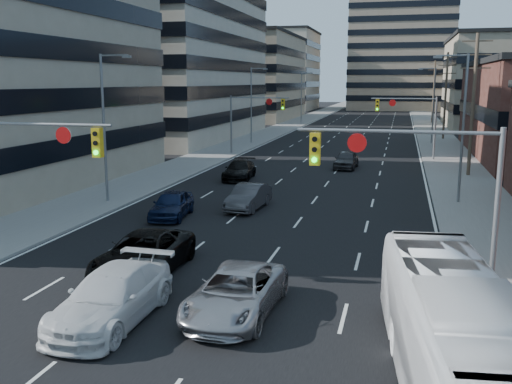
{
  "coord_description": "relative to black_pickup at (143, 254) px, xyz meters",
  "views": [
    {
      "loc": [
        6.89,
        -11.16,
        7.41
      ],
      "look_at": [
        0.3,
        14.78,
        2.2
      ],
      "focal_mm": 40.0,
      "sensor_mm": 36.0,
      "label": 1
    }
  ],
  "objects": [
    {
      "name": "streetlight_right_near",
      "position": [
        12.95,
        16.58,
        4.26
      ],
      "size": [
        2.03,
        0.22,
        9.0
      ],
      "color": "slate",
      "rests_on": "ground"
    },
    {
      "name": "sidewalk_right",
      "position": [
        14.11,
        121.58,
        -0.72
      ],
      "size": [
        5.0,
        300.0,
        0.15
      ],
      "primitive_type": "cube",
      "color": "slate",
      "rests_on": "ground"
    },
    {
      "name": "signal_far_right",
      "position": [
        10.29,
        36.58,
        3.5
      ],
      "size": [
        6.09,
        0.33,
        6.0
      ],
      "color": "slate",
      "rests_on": "ground"
    },
    {
      "name": "sedan_grey_right",
      "position": [
        5.05,
        29.61,
        -0.04
      ],
      "size": [
        2.02,
        4.55,
        1.52
      ],
      "primitive_type": "imported",
      "rotation": [
        0.0,
        0.0,
        -0.05
      ],
      "color": "#303032",
      "rests_on": "ground"
    },
    {
      "name": "office_left_mid",
      "position": [
        -24.39,
        51.58,
        13.2
      ],
      "size": [
        26.0,
        34.0,
        28.0
      ],
      "primitive_type": "cube",
      "color": "#ADA089",
      "rests_on": "ground"
    },
    {
      "name": "sedan_black_far",
      "position": [
        -2.37,
        21.99,
        -0.08
      ],
      "size": [
        2.42,
        5.1,
        1.44
      ],
      "primitive_type": "imported",
      "rotation": [
        0.0,
        0.0,
        0.09
      ],
      "color": "black",
      "rests_on": "ground"
    },
    {
      "name": "signal_far_left",
      "position": [
        -5.07,
        36.58,
        3.5
      ],
      "size": [
        6.09,
        0.33,
        6.0
      ],
      "color": "slate",
      "rests_on": "ground"
    },
    {
      "name": "transit_bus",
      "position": [
        11.01,
        -6.46,
        0.69
      ],
      "size": [
        3.79,
        10.88,
        2.97
      ],
      "primitive_type": "imported",
      "rotation": [
        0.0,
        0.0,
        0.12
      ],
      "color": "white",
      "rests_on": "ground"
    },
    {
      "name": "signal_near_left",
      "position": [
        -4.84,
        -0.42,
        3.53
      ],
      "size": [
        6.59,
        0.33,
        6.0
      ],
      "color": "slate",
      "rests_on": "ground"
    },
    {
      "name": "utility_pole_distant",
      "position": [
        14.81,
        87.58,
        4.98
      ],
      "size": [
        2.2,
        0.28,
        11.0
      ],
      "color": "#4C3D2D",
      "rests_on": "ground"
    },
    {
      "name": "road_surface",
      "position": [
        2.61,
        121.58,
        -0.79
      ],
      "size": [
        18.0,
        300.0,
        0.02
      ],
      "primitive_type": "cube",
      "color": "black",
      "rests_on": "ground"
    },
    {
      "name": "sedan_grey_center",
      "position": [
        1.01,
        12.08,
        -0.06
      ],
      "size": [
        1.88,
        4.55,
        1.46
      ],
      "primitive_type": "imported",
      "rotation": [
        0.0,
        0.0,
        -0.08
      ],
      "color": "#38383A",
      "rests_on": "ground"
    },
    {
      "name": "streetlight_right_far",
      "position": [
        12.95,
        51.58,
        4.26
      ],
      "size": [
        2.03,
        0.22,
        9.0
      ],
      "color": "slate",
      "rests_on": "ground"
    },
    {
      "name": "sidewalk_left",
      "position": [
        -8.89,
        121.58,
        -0.72
      ],
      "size": [
        5.0,
        300.0,
        0.15
      ],
      "primitive_type": "cube",
      "color": "slate",
      "rests_on": "ground"
    },
    {
      "name": "streetlight_left_mid",
      "position": [
        -7.73,
        46.58,
        4.26
      ],
      "size": [
        2.03,
        0.22,
        9.0
      ],
      "color": "slate",
      "rests_on": "ground"
    },
    {
      "name": "office_left_far",
      "position": [
        -21.39,
        91.58,
        7.2
      ],
      "size": [
        20.0,
        30.0,
        16.0
      ],
      "primitive_type": "cube",
      "color": "gray",
      "rests_on": "ground"
    },
    {
      "name": "silver_suv",
      "position": [
        4.61,
        -2.92,
        -0.06
      ],
      "size": [
        2.61,
        5.36,
        1.47
      ],
      "primitive_type": "imported",
      "rotation": [
        0.0,
        0.0,
        -0.03
      ],
      "color": "#9E9DA2",
      "rests_on": "ground"
    },
    {
      "name": "signal_near_right",
      "position": [
        10.06,
        -0.42,
        3.53
      ],
      "size": [
        6.59,
        0.33,
        6.0
      ],
      "color": "slate",
      "rests_on": "ground"
    },
    {
      "name": "bg_block_left",
      "position": [
        -25.39,
        131.58,
        9.2
      ],
      "size": [
        24.0,
        24.0,
        20.0
      ],
      "primitive_type": "cube",
      "color": "#ADA089",
      "rests_on": "ground"
    },
    {
      "name": "utility_pole_midblock",
      "position": [
        14.81,
        57.58,
        4.98
      ],
      "size": [
        2.2,
        0.28,
        11.0
      ],
      "color": "#4C3D2D",
      "rests_on": "ground"
    },
    {
      "name": "sedan_blue",
      "position": [
        -2.56,
        9.03,
        -0.05
      ],
      "size": [
        2.26,
        4.54,
        1.49
      ],
      "primitive_type": "imported",
      "rotation": [
        0.0,
        0.0,
        0.12
      ],
      "color": "#0C1632",
      "rests_on": "ground"
    },
    {
      "name": "utility_pole_block",
      "position": [
        14.81,
        27.58,
        4.98
      ],
      "size": [
        2.2,
        0.28,
        11.0
      ],
      "color": "#4C3D2D",
      "rests_on": "ground"
    },
    {
      "name": "streetlight_left_near",
      "position": [
        -7.73,
        11.58,
        4.26
      ],
      "size": [
        2.03,
        0.22,
        9.0
      ],
      "color": "slate",
      "rests_on": "ground"
    },
    {
      "name": "white_van",
      "position": [
        1.01,
        -4.4,
        0.02
      ],
      "size": [
        2.32,
        5.62,
        1.63
      ],
      "primitive_type": "imported",
      "rotation": [
        0.0,
        0.0,
        -0.01
      ],
      "color": "silver",
      "rests_on": "ground"
    },
    {
      "name": "streetlight_left_far",
      "position": [
        -7.73,
        81.58,
        4.26
      ],
      "size": [
        2.03,
        0.22,
        9.0
      ],
      "color": "slate",
      "rests_on": "ground"
    },
    {
      "name": "black_pickup",
      "position": [
        0.0,
        0.0,
        0.0
      ],
      "size": [
        2.81,
        5.81,
        1.59
      ],
      "primitive_type": "imported",
      "rotation": [
        0.0,
        0.0,
        0.03
      ],
      "color": "black",
      "rests_on": "ground"
    }
  ]
}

